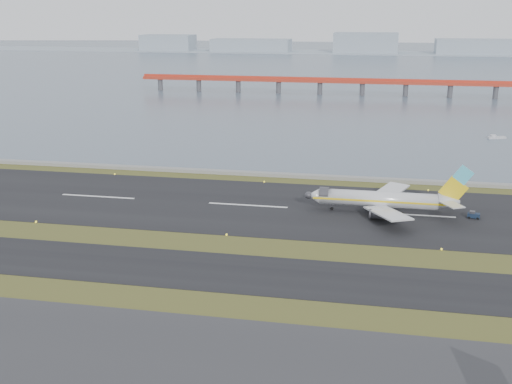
% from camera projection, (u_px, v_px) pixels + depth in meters
% --- Properties ---
extents(ground, '(1000.00, 1000.00, 0.00)m').
position_uv_depth(ground, '(218.00, 248.00, 131.63)').
color(ground, '#384117').
rests_on(ground, ground).
extents(taxiway_strip, '(1000.00, 18.00, 0.10)m').
position_uv_depth(taxiway_strip, '(202.00, 270.00, 120.29)').
color(taxiway_strip, black).
rests_on(taxiway_strip, ground).
extents(runway_strip, '(1000.00, 45.00, 0.10)m').
position_uv_depth(runway_strip, '(248.00, 205.00, 159.91)').
color(runway_strip, black).
rests_on(runway_strip, ground).
extents(seawall, '(1000.00, 2.50, 1.00)m').
position_uv_depth(seawall, '(269.00, 174.00, 188.08)').
color(seawall, gray).
rests_on(seawall, ground).
extents(bay_water, '(1400.00, 800.00, 1.30)m').
position_uv_depth(bay_water, '(348.00, 64.00, 565.50)').
color(bay_water, '#42505F').
rests_on(bay_water, ground).
extents(red_pier, '(260.00, 5.00, 10.20)m').
position_uv_depth(red_pier, '(363.00, 82.00, 361.70)').
color(red_pier, '#B8331F').
rests_on(red_pier, ground).
extents(far_shoreline, '(1400.00, 80.00, 60.50)m').
position_uv_depth(far_shoreline, '(369.00, 47.00, 712.21)').
color(far_shoreline, '#92A0AD').
rests_on(far_shoreline, ground).
extents(airliner, '(38.52, 32.89, 12.80)m').
position_uv_depth(airliner, '(385.00, 200.00, 152.88)').
color(airliner, silver).
rests_on(airliner, ground).
extents(pushback_tug, '(3.00, 2.05, 1.78)m').
position_uv_depth(pushback_tug, '(473.00, 215.00, 149.85)').
color(pushback_tug, '#132034').
rests_on(pushback_tug, ground).
extents(workboat_near, '(6.89, 3.72, 1.60)m').
position_uv_depth(workboat_near, '(496.00, 137.00, 242.23)').
color(workboat_near, '#BBBABF').
rests_on(workboat_near, ground).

